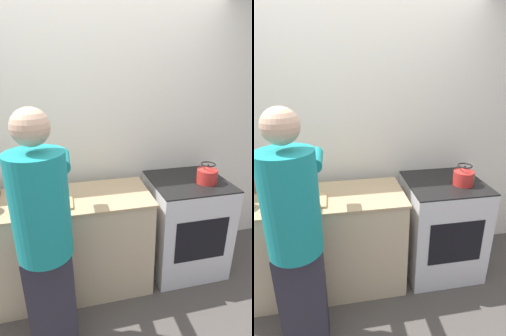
{
  "view_description": "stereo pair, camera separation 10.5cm",
  "coord_description": "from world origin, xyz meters",
  "views": [
    {
      "loc": [
        -0.22,
        -1.69,
        1.9
      ],
      "look_at": [
        0.22,
        0.2,
        1.16
      ],
      "focal_mm": 28.0,
      "sensor_mm": 36.0,
      "label": 1
    },
    {
      "loc": [
        -0.12,
        -1.71,
        1.9
      ],
      "look_at": [
        0.22,
        0.2,
        1.16
      ],
      "focal_mm": 28.0,
      "sensor_mm": 36.0,
      "label": 2
    }
  ],
  "objects": [
    {
      "name": "counter",
      "position": [
        -0.38,
        0.28,
        0.46
      ],
      "size": [
        1.64,
        0.59,
        0.91
      ],
      "color": "#C6B28E",
      "rests_on": "ground_plane"
    },
    {
      "name": "oven",
      "position": [
        0.85,
        0.33,
        0.47
      ],
      "size": [
        0.69,
        0.66,
        0.94
      ],
      "color": "silver",
      "rests_on": "ground_plane"
    },
    {
      "name": "kettle",
      "position": [
        0.98,
        0.25,
        1.01
      ],
      "size": [
        0.18,
        0.18,
        0.18
      ],
      "color": "red",
      "rests_on": "oven"
    },
    {
      "name": "person",
      "position": [
        -0.4,
        -0.23,
        0.93
      ],
      "size": [
        0.39,
        0.62,
        1.72
      ],
      "color": "#2C2936",
      "rests_on": "ground_plane"
    },
    {
      "name": "cutting_board",
      "position": [
        -0.41,
        0.19,
        0.92
      ],
      "size": [
        0.39,
        0.24,
        0.02
      ],
      "color": "tan",
      "rests_on": "counter"
    },
    {
      "name": "ground_plane",
      "position": [
        0.0,
        0.0,
        0.0
      ],
      "size": [
        12.0,
        12.0,
        0.0
      ],
      "primitive_type": "plane",
      "color": "#4C4742"
    },
    {
      "name": "wall_back",
      "position": [
        0.0,
        0.72,
        1.3
      ],
      "size": [
        8.0,
        0.05,
        2.6
      ],
      "color": "silver",
      "rests_on": "ground_plane"
    },
    {
      "name": "knife",
      "position": [
        -0.42,
        0.22,
        0.93
      ],
      "size": [
        0.21,
        0.07,
        0.01
      ],
      "rotation": [
        0.0,
        0.0,
        0.19
      ],
      "color": "silver",
      "rests_on": "cutting_board"
    }
  ]
}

